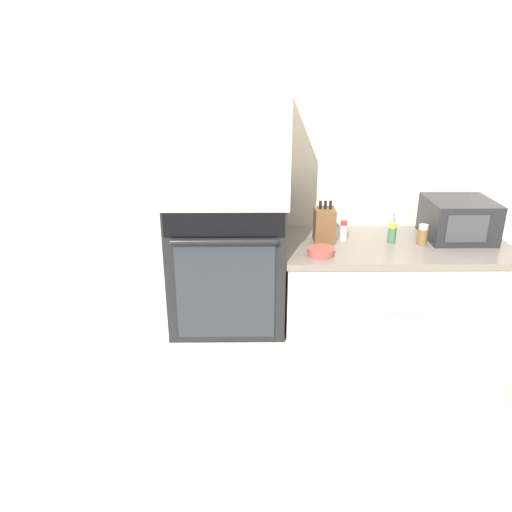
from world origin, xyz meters
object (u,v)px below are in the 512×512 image
at_px(bowl, 321,251).
at_px(condiment_jar_far, 344,231).
at_px(wall_oven, 228,259).
at_px(condiment_jar_mid, 423,235).
at_px(condiment_jar_near, 391,221).
at_px(microwave, 458,219).
at_px(knife_block, 324,225).
at_px(condiment_jar_back, 392,233).

bearing_deg(bowl, condiment_jar_far, 55.49).
bearing_deg(wall_oven, condiment_jar_mid, -1.07).
xyz_separation_m(bowl, condiment_jar_near, (0.47, 0.40, 0.04)).
bearing_deg(microwave, knife_block, -175.94).
xyz_separation_m(knife_block, condiment_jar_mid, (0.54, -0.05, -0.04)).
distance_m(microwave, condiment_jar_far, 0.66).
distance_m(microwave, condiment_jar_back, 0.40).
relative_size(knife_block, condiment_jar_mid, 2.06).
bearing_deg(condiment_jar_mid, bowl, -164.92).
height_order(wall_oven, microwave, wall_oven).
distance_m(condiment_jar_near, condiment_jar_far, 0.36).
height_order(knife_block, condiment_jar_far, knife_block).
distance_m(bowl, condiment_jar_back, 0.46).
xyz_separation_m(microwave, condiment_jar_far, (-0.65, -0.04, -0.06)).
height_order(microwave, bowl, microwave).
xyz_separation_m(microwave, condiment_jar_mid, (-0.23, -0.11, -0.06)).
xyz_separation_m(knife_block, condiment_jar_back, (0.38, -0.02, -0.04)).
distance_m(wall_oven, condiment_jar_near, 1.00).
distance_m(knife_block, bowl, 0.23).
relative_size(bowl, condiment_jar_back, 1.26).
distance_m(condiment_jar_near, condiment_jar_back, 0.22).
relative_size(wall_oven, condiment_jar_near, 6.40).
relative_size(bowl, condiment_jar_far, 1.24).
bearing_deg(microwave, wall_oven, -176.19).
distance_m(condiment_jar_near, condiment_jar_mid, 0.27).
distance_m(wall_oven, condiment_jar_mid, 1.09).
distance_m(wall_oven, condiment_jar_back, 0.93).
xyz_separation_m(condiment_jar_near, condiment_jar_mid, (0.11, -0.25, 0.00)).
relative_size(knife_block, condiment_jar_back, 2.08).
bearing_deg(microwave, condiment_jar_mid, -155.03).
bearing_deg(condiment_jar_near, microwave, -22.26).
distance_m(knife_block, condiment_jar_mid, 0.54).
relative_size(wall_oven, microwave, 2.04).
bearing_deg(bowl, condiment_jar_near, 40.55).
bearing_deg(condiment_jar_far, bowl, -124.51).
height_order(knife_block, condiment_jar_near, knife_block).
xyz_separation_m(wall_oven, condiment_jar_far, (0.65, 0.05, 0.15)).
height_order(bowl, condiment_jar_near, condiment_jar_near).
distance_m(microwave, knife_block, 0.77).
height_order(microwave, condiment_jar_far, microwave).
bearing_deg(condiment_jar_far, condiment_jar_mid, -9.26).
bearing_deg(wall_oven, bowl, -19.51).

